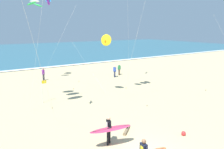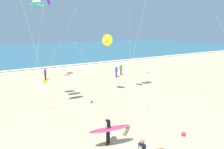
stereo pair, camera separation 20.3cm
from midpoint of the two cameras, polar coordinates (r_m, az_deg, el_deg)
The scene contains 11 objects.
ocean_water at distance 66.09m, azimuth -25.89°, elevation 5.51°, with size 160.00×60.00×0.08m, color #2D6075.
shoreline_foam at distance 36.89m, azimuth -21.00°, elevation 1.46°, with size 160.00×1.08×0.01m, color white.
surfer_trailing at distance 12.27m, azimuth -0.33°, elevation -14.34°, with size 2.45×1.17×1.71m.
kite_arc_ivory_low at distance 27.57m, azimuth -19.31°, elevation 17.54°, with size 5.17×4.12×9.70m.
kite_delta_golden_outer at distance 20.58m, azimuth -1.13°, elevation 9.18°, with size 2.51×4.04×5.99m.
bystander_green_top at distance 30.10m, azimuth 2.61°, elevation 1.37°, with size 0.50×0.22×1.59m.
bystander_blue_top at distance 28.72m, azimuth 1.35°, elevation 0.84°, with size 0.26×0.48×1.59m.
bystander_purple_top at distance 28.37m, azimuth -17.30°, elevation 0.13°, with size 0.41×0.34×1.59m.
lifeguard_flag at distance 19.86m, azimuth -17.58°, elevation -3.68°, with size 0.44×0.05×2.10m.
beach_ball at distance 14.40m, azimuth 19.07°, elevation -14.84°, with size 0.28×0.28×0.28m, color red.
driftwood_log at distance 14.27m, azimuth 4.36°, elevation -14.64°, with size 0.19×0.19×1.28m, color #846B4C.
Camera 2 is at (-6.30, -7.44, 6.57)m, focal length 34.03 mm.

